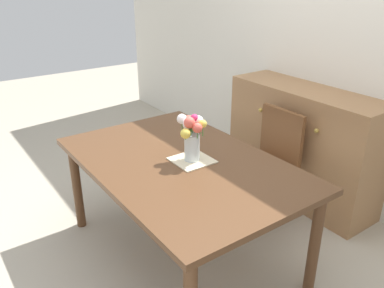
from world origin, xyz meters
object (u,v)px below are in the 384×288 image
at_px(chair_far, 270,157).
at_px(flower_vase, 192,133).
at_px(dresser, 302,144).
at_px(dining_table, 182,172).

relative_size(chair_far, flower_vase, 2.95).
relative_size(chair_far, dresser, 0.64).
xyz_separation_m(chair_far, dresser, (-0.04, 0.44, -0.02)).
relative_size(dining_table, dresser, 1.21).
bearing_deg(dining_table, chair_far, 92.56).
bearing_deg(dresser, dining_table, -86.41).
height_order(dining_table, dresser, dresser).
distance_m(chair_far, dresser, 0.44).
height_order(dresser, flower_vase, flower_vase).
bearing_deg(chair_far, dresser, -84.32).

